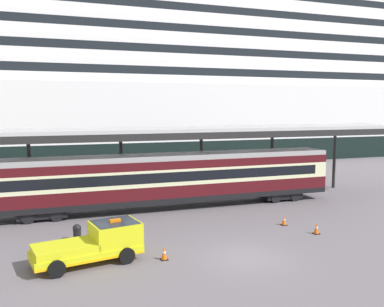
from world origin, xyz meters
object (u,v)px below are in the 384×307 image
object	(u,v)px
cruise_ship	(166,84)
quay_bollard	(77,232)
traffic_cone_far	(316,228)
traffic_cone_near	(284,221)
service_truck	(97,242)
traffic_cone_mid	(164,253)
train_carriage	(172,178)

from	to	relation	value
cruise_ship	quay_bollard	bearing A→B (deg)	-112.30
traffic_cone_far	quay_bollard	size ratio (longest dim) A/B	0.71
cruise_ship	traffic_cone_near	distance (m)	43.17
service_truck	traffic_cone_mid	distance (m)	3.35
quay_bollard	train_carriage	bearing A→B (deg)	37.89
traffic_cone_far	train_carriage	bearing A→B (deg)	125.34
quay_bollard	service_truck	bearing A→B (deg)	-78.46
traffic_cone_near	quay_bollard	bearing A→B (deg)	174.89
traffic_cone_near	quay_bollard	size ratio (longest dim) A/B	0.65
cruise_ship	traffic_cone_mid	bearing A→B (deg)	-105.72
service_truck	traffic_cone_near	world-z (taller)	service_truck
cruise_ship	traffic_cone_mid	world-z (taller)	cruise_ship
traffic_cone_far	quay_bollard	xyz separation A→B (m)	(-13.72, 3.41, 0.18)
cruise_ship	traffic_cone_near	bearing A→B (deg)	-95.09
traffic_cone_far	traffic_cone_mid	bearing A→B (deg)	-173.46
cruise_ship	train_carriage	bearing A→B (deg)	-104.97
traffic_cone_mid	quay_bollard	size ratio (longest dim) A/B	0.70
traffic_cone_near	train_carriage	bearing A→B (deg)	129.34
traffic_cone_near	quay_bollard	xyz separation A→B (m)	(-12.88, 1.15, 0.21)
train_carriage	traffic_cone_near	distance (m)	9.05
train_carriage	traffic_cone_near	xyz separation A→B (m)	(5.59, -6.82, -2.01)
cruise_ship	train_carriage	xyz separation A→B (m)	(-9.29, -34.76, -9.00)
service_truck	traffic_cone_mid	world-z (taller)	service_truck
traffic_cone_far	quay_bollard	world-z (taller)	quay_bollard
traffic_cone_far	quay_bollard	distance (m)	14.14
service_truck	train_carriage	bearing A→B (deg)	55.05
train_carriage	quay_bollard	xyz separation A→B (m)	(-7.28, -5.67, -1.80)
traffic_cone_near	quay_bollard	world-z (taller)	quay_bollard
train_carriage	service_truck	distance (m)	11.48
train_carriage	cruise_ship	bearing A→B (deg)	75.03
service_truck	cruise_ship	bearing A→B (deg)	70.26
traffic_cone_mid	quay_bollard	distance (m)	6.00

